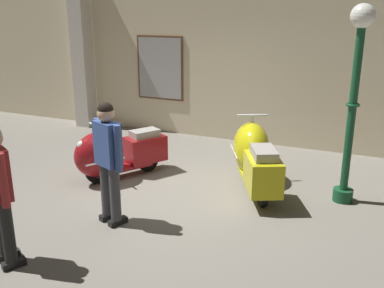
# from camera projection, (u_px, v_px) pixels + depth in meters

# --- Properties ---
(ground_plane) EXTENTS (60.00, 60.00, 0.00)m
(ground_plane) POSITION_uv_depth(u_px,v_px,m) (163.00, 197.00, 6.42)
(ground_plane) COLOR slate
(showroom_back_wall) EXTENTS (18.00, 0.63, 3.84)m
(showroom_back_wall) POSITION_uv_depth(u_px,v_px,m) (230.00, 47.00, 8.75)
(showroom_back_wall) COLOR beige
(showroom_back_wall) RESTS_ON ground
(scooter_0) EXTENTS (1.18, 1.57, 0.95)m
(scooter_0) POSITION_uv_depth(u_px,v_px,m) (114.00, 153.00, 6.98)
(scooter_0) COLOR black
(scooter_0) RESTS_ON ground
(scooter_1) EXTENTS (1.23, 1.80, 1.08)m
(scooter_1) POSITION_uv_depth(u_px,v_px,m) (254.00, 156.00, 6.67)
(scooter_1) COLOR black
(scooter_1) RESTS_ON ground
(lamppost) EXTENTS (0.32, 0.32, 2.72)m
(lamppost) POSITION_uv_depth(u_px,v_px,m) (354.00, 90.00, 5.82)
(lamppost) COLOR #144728
(lamppost) RESTS_ON ground
(visitor_1) EXTENTS (0.50, 0.36, 1.59)m
(visitor_1) POSITION_uv_depth(u_px,v_px,m) (108.00, 155.00, 5.40)
(visitor_1) COLOR black
(visitor_1) RESTS_ON ground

